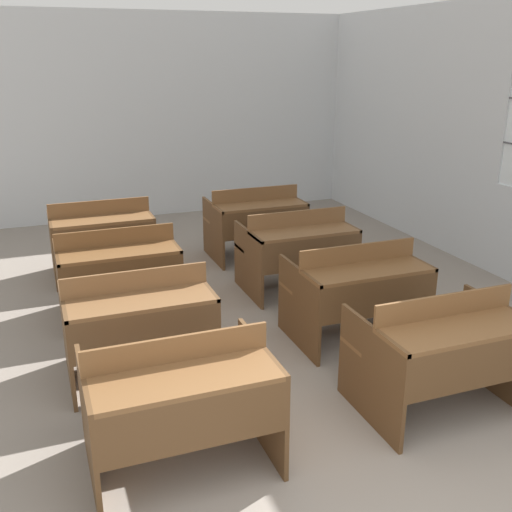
% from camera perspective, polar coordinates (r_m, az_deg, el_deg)
% --- Properties ---
extents(wall_back, '(6.42, 0.06, 2.87)m').
position_cam_1_polar(wall_back, '(8.90, -11.27, 12.78)').
color(wall_back, silver).
rests_on(wall_back, ground_plane).
extents(wall_right_with_window, '(0.06, 7.33, 2.87)m').
position_cam_1_polar(wall_right_with_window, '(6.95, 22.00, 10.10)').
color(wall_right_with_window, silver).
rests_on(wall_right_with_window, ground_plane).
extents(bench_front_left, '(1.05, 0.79, 0.83)m').
position_cam_1_polar(bench_front_left, '(3.52, -7.23, -13.29)').
color(bench_front_left, brown).
rests_on(bench_front_left, ground_plane).
extents(bench_front_right, '(1.05, 0.79, 0.83)m').
position_cam_1_polar(bench_front_right, '(4.20, 17.26, -8.42)').
color(bench_front_right, '#54381F').
rests_on(bench_front_right, ground_plane).
extents(bench_second_left, '(1.05, 0.79, 0.83)m').
position_cam_1_polar(bench_second_left, '(4.50, -11.12, -6.00)').
color(bench_second_left, brown).
rests_on(bench_second_left, ground_plane).
extents(bench_second_right, '(1.05, 0.79, 0.83)m').
position_cam_1_polar(bench_second_right, '(5.06, 9.58, -3.07)').
color(bench_second_right, '#53371E').
rests_on(bench_second_right, ground_plane).
extents(bench_third_left, '(1.05, 0.79, 0.83)m').
position_cam_1_polar(bench_third_left, '(5.56, -13.01, -1.26)').
color(bench_third_left, '#52351C').
rests_on(bench_third_left, ground_plane).
extents(bench_third_right, '(1.05, 0.79, 0.83)m').
position_cam_1_polar(bench_third_right, '(6.03, 3.97, 0.77)').
color(bench_third_right, brown).
rests_on(bench_third_right, ground_plane).
extents(bench_back_left, '(1.05, 0.79, 0.83)m').
position_cam_1_polar(bench_back_left, '(6.65, -14.46, 1.91)').
color(bench_back_left, brown).
rests_on(bench_back_left, ground_plane).
extents(bench_back_right, '(1.05, 0.79, 0.83)m').
position_cam_1_polar(bench_back_right, '(7.05, -0.02, 3.47)').
color(bench_back_right, brown).
rests_on(bench_back_right, ground_plane).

